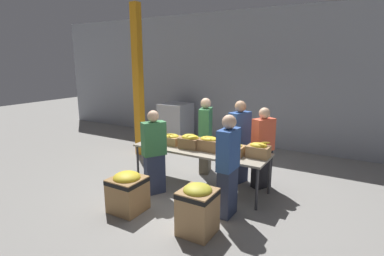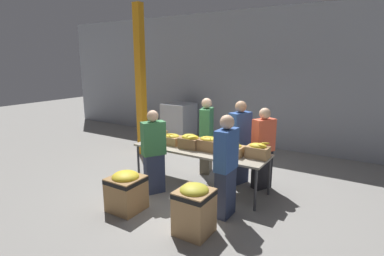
# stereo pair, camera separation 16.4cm
# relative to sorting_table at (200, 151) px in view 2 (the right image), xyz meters

# --- Properties ---
(ground_plane) EXTENTS (30.00, 30.00, 0.00)m
(ground_plane) POSITION_rel_sorting_table_xyz_m (0.00, 0.00, -0.77)
(ground_plane) COLOR gray
(wall_back) EXTENTS (16.00, 0.08, 4.00)m
(wall_back) POSITION_rel_sorting_table_xyz_m (0.00, 3.59, 1.23)
(wall_back) COLOR #9399A3
(wall_back) RESTS_ON ground_plane
(sorting_table) EXTENTS (2.78, 0.88, 0.82)m
(sorting_table) POSITION_rel_sorting_table_xyz_m (0.00, 0.00, 0.00)
(sorting_table) COLOR #9E937F
(sorting_table) RESTS_ON ground_plane
(banana_box_0) EXTENTS (0.41, 0.27, 0.28)m
(banana_box_0) POSITION_rel_sorting_table_xyz_m (-1.18, 0.09, 0.19)
(banana_box_0) COLOR #A37A4C
(banana_box_0) RESTS_ON sorting_table
(banana_box_1) EXTENTS (0.39, 0.32, 0.25)m
(banana_box_1) POSITION_rel_sorting_table_xyz_m (-0.69, -0.01, 0.17)
(banana_box_1) COLOR #A37A4C
(banana_box_1) RESTS_ON sorting_table
(banana_box_2) EXTENTS (0.41, 0.35, 0.30)m
(banana_box_2) POSITION_rel_sorting_table_xyz_m (-0.20, -0.06, 0.20)
(banana_box_2) COLOR olive
(banana_box_2) RESTS_ON sorting_table
(banana_box_3) EXTENTS (0.41, 0.28, 0.30)m
(banana_box_3) POSITION_rel_sorting_table_xyz_m (0.21, -0.02, 0.20)
(banana_box_3) COLOR olive
(banana_box_3) RESTS_ON sorting_table
(banana_box_4) EXTENTS (0.41, 0.32, 0.26)m
(banana_box_4) POSITION_rel_sorting_table_xyz_m (0.73, -0.02, 0.17)
(banana_box_4) COLOR #A37A4C
(banana_box_4) RESTS_ON sorting_table
(banana_box_5) EXTENTS (0.41, 0.28, 0.29)m
(banana_box_5) POSITION_rel_sorting_table_xyz_m (1.18, 0.08, 0.19)
(banana_box_5) COLOR #A37A4C
(banana_box_5) RESTS_ON sorting_table
(volunteer_0) EXTENTS (0.42, 0.49, 1.66)m
(volunteer_0) POSITION_rel_sorting_table_xyz_m (-0.63, -0.70, 0.06)
(volunteer_0) COLOR #2D3856
(volunteer_0) RESTS_ON ground_plane
(volunteer_1) EXTENTS (0.38, 0.53, 1.77)m
(volunteer_1) POSITION_rel_sorting_table_xyz_m (0.59, 0.63, 0.11)
(volunteer_1) COLOR #2D3856
(volunteer_1) RESTS_ON ground_plane
(volunteer_2) EXTENTS (0.36, 0.52, 1.75)m
(volunteer_2) POSITION_rel_sorting_table_xyz_m (-0.30, 0.80, 0.10)
(volunteer_2) COLOR #6B604C
(volunteer_2) RESTS_ON ground_plane
(volunteer_3) EXTENTS (0.24, 0.47, 1.73)m
(volunteer_3) POSITION_rel_sorting_table_xyz_m (0.96, -0.80, 0.09)
(volunteer_3) COLOR #2D3856
(volunteer_3) RESTS_ON ground_plane
(volunteer_4) EXTENTS (0.42, 0.50, 1.67)m
(volunteer_4) POSITION_rel_sorting_table_xyz_m (1.10, 0.62, 0.06)
(volunteer_4) COLOR black
(volunteer_4) RESTS_ON ground_plane
(donation_bin_0) EXTENTS (0.55, 0.55, 0.71)m
(donation_bin_0) POSITION_rel_sorting_table_xyz_m (-0.60, -1.52, -0.39)
(donation_bin_0) COLOR #A37A4C
(donation_bin_0) RESTS_ON ground_plane
(donation_bin_1) EXTENTS (0.51, 0.51, 0.79)m
(donation_bin_1) POSITION_rel_sorting_table_xyz_m (0.79, -1.52, -0.35)
(donation_bin_1) COLOR tan
(donation_bin_1) RESTS_ON ground_plane
(support_pillar) EXTENTS (0.21, 0.21, 4.00)m
(support_pillar) POSITION_rel_sorting_table_xyz_m (-2.51, 1.12, 1.23)
(support_pillar) COLOR orange
(support_pillar) RESTS_ON ground_plane
(pallet_stack_0) EXTENTS (0.95, 0.95, 1.22)m
(pallet_stack_0) POSITION_rel_sorting_table_xyz_m (-2.44, 2.83, -0.17)
(pallet_stack_0) COLOR olive
(pallet_stack_0) RESTS_ON ground_plane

